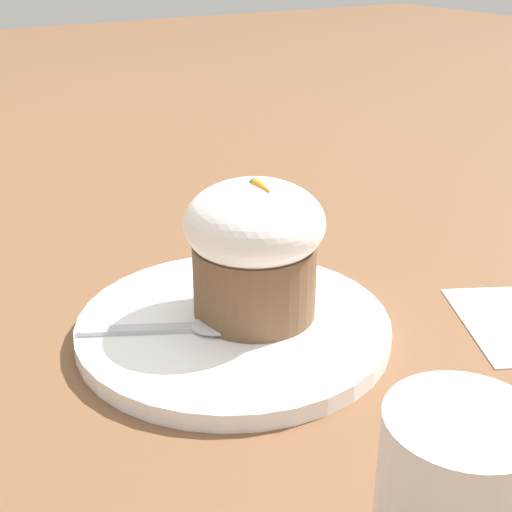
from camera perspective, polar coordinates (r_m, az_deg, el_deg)
name	(u,v)px	position (r m, az deg, el deg)	size (l,w,h in m)	color
ground_plane	(234,335)	(0.55, -1.80, -6.30)	(4.00, 4.00, 0.00)	brown
dessert_plate	(234,327)	(0.55, -1.81, -5.68)	(0.24, 0.24, 0.01)	white
carrot_cake	(256,248)	(0.53, 0.00, 0.65)	(0.10, 0.10, 0.11)	brown
spoon	(192,327)	(0.53, -5.16, -5.65)	(0.07, 0.11, 0.01)	#B7B7BC
coffee_cup	(456,504)	(0.35, 15.69, -18.58)	(0.10, 0.07, 0.09)	white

